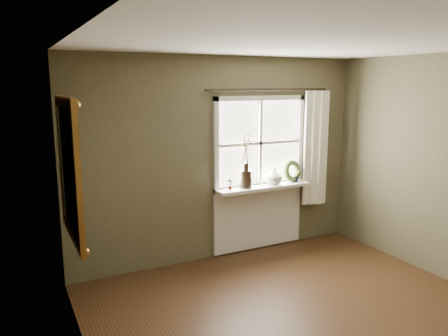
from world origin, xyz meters
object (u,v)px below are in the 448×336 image
object	(u,v)px
wreath	(292,173)
gilt_mirror	(69,170)
dark_jug	(246,179)
cream_vase	(274,176)

from	to	relation	value
wreath	gilt_mirror	bearing A→B (deg)	178.86
dark_jug	gilt_mirror	distance (m)	2.35
cream_vase	wreath	size ratio (longest dim) A/B	0.76
wreath	gilt_mirror	distance (m)	3.10
dark_jug	cream_vase	distance (m)	0.44
gilt_mirror	wreath	bearing A→B (deg)	11.42
cream_vase	wreath	world-z (taller)	wreath
dark_jug	wreath	size ratio (longest dim) A/B	0.75
dark_jug	wreath	xyz separation A→B (m)	(0.76, 0.04, 0.00)
wreath	gilt_mirror	size ratio (longest dim) A/B	0.22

